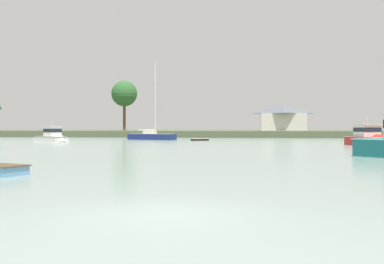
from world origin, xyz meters
The scene contains 8 objects.
ground_plane centered at (0.00, 0.00, 0.00)m, with size 456.57×456.57×0.00m, color gray.
far_shore_bank centered at (0.00, 104.18, 0.70)m, with size 205.46×49.70×1.39m, color #4C563D.
cruiser_red centered at (15.51, 42.52, 0.59)m, with size 4.18×8.51×4.73m.
sailboat_navy centered at (-15.55, 64.09, 0.29)m, with size 8.97×4.93×14.23m.
cruiser_white centered at (-27.39, 50.94, 0.53)m, with size 7.42×6.04×4.02m.
dinghy_black centered at (-6.56, 60.01, 0.12)m, with size 3.11×2.53×0.45m.
shore_tree_far_right centered at (-33.12, 105.42, 11.37)m, with size 7.04×7.04×13.57m.
cottage_behind_trees centered at (9.58, 106.37, 4.77)m, with size 12.32×9.42×6.53m.
Camera 1 is at (2.27, -10.42, 2.10)m, focal length 40.93 mm.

